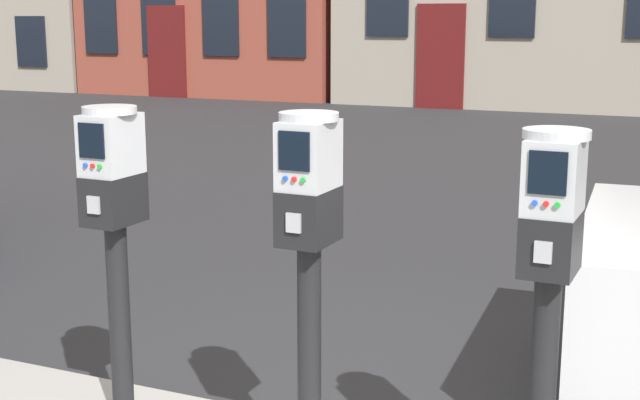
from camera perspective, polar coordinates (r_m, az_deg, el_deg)
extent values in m
cylinder|color=black|center=(3.80, -12.82, -7.85)|extent=(0.09, 0.09, 0.87)
cube|color=black|center=(3.65, -13.20, 0.06)|extent=(0.18, 0.24, 0.20)
cube|color=#A5A8AD|center=(3.56, -14.44, -0.32)|extent=(0.06, 0.01, 0.07)
cube|color=#B7BABF|center=(3.62, -13.36, 3.52)|extent=(0.18, 0.23, 0.25)
cube|color=black|center=(3.52, -14.57, 3.73)|extent=(0.12, 0.01, 0.14)
cylinder|color=blue|center=(3.56, -14.94, 2.18)|extent=(0.02, 0.01, 0.02)
cylinder|color=red|center=(3.54, -14.51, 2.15)|extent=(0.02, 0.01, 0.02)
cylinder|color=green|center=(3.51, -14.07, 2.11)|extent=(0.02, 0.01, 0.02)
cylinder|color=#B7BABF|center=(3.60, -13.46, 5.68)|extent=(0.22, 0.22, 0.03)
cylinder|color=black|center=(3.37, -0.69, -9.99)|extent=(0.09, 0.09, 0.87)
cube|color=black|center=(3.21, -0.72, -1.03)|extent=(0.18, 0.24, 0.20)
cube|color=#A5A8AD|center=(3.10, -1.73, -1.50)|extent=(0.06, 0.01, 0.07)
cube|color=#B7BABF|center=(3.17, -0.73, 2.94)|extent=(0.18, 0.23, 0.25)
cube|color=black|center=(3.06, -1.69, 3.18)|extent=(0.12, 0.01, 0.14)
cylinder|color=blue|center=(3.09, -2.28, 1.40)|extent=(0.02, 0.01, 0.02)
cylinder|color=red|center=(3.08, -1.70, 1.35)|extent=(0.02, 0.01, 0.02)
cylinder|color=green|center=(3.06, -1.11, 1.30)|extent=(0.02, 0.01, 0.02)
cylinder|color=#B7BABF|center=(3.15, -0.74, 5.43)|extent=(0.22, 0.22, 0.03)
cylinder|color=black|center=(3.15, 14.18, -12.14)|extent=(0.09, 0.09, 0.86)
cube|color=black|center=(2.97, 14.69, -2.72)|extent=(0.18, 0.24, 0.20)
cube|color=#A5A8AD|center=(2.85, 14.23, -3.30)|extent=(0.06, 0.01, 0.07)
cube|color=#B7BABF|center=(2.93, 14.92, 1.50)|extent=(0.18, 0.23, 0.24)
cube|color=black|center=(2.81, 14.52, 1.70)|extent=(0.12, 0.01, 0.14)
cylinder|color=blue|center=(2.83, 13.71, -0.19)|extent=(0.02, 0.01, 0.02)
cylinder|color=red|center=(2.83, 14.41, -0.26)|extent=(0.02, 0.01, 0.02)
cylinder|color=green|center=(2.82, 15.10, -0.32)|extent=(0.02, 0.01, 0.02)
cylinder|color=#B7BABF|center=(2.91, 15.06, 4.16)|extent=(0.22, 0.22, 0.03)
cube|color=black|center=(23.39, -18.18, 9.72)|extent=(0.90, 0.06, 1.24)
cube|color=black|center=(22.01, -14.01, 11.25)|extent=(0.90, 0.06, 1.60)
cube|color=black|center=(21.05, -10.39, 11.40)|extent=(0.90, 0.06, 1.60)
cube|color=black|center=(20.18, -6.45, 11.51)|extent=(0.90, 0.06, 1.60)
cube|color=black|center=(19.41, -2.17, 11.57)|extent=(0.90, 0.06, 1.60)
cube|color=#591414|center=(20.96, -9.89, 9.43)|extent=(1.00, 0.07, 2.10)
cube|color=#591414|center=(18.19, 7.78, 9.17)|extent=(1.00, 0.07, 2.10)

